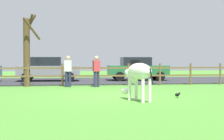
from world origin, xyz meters
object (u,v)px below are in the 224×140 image
at_px(zebra, 138,74).
at_px(visitor_right_of_tree, 96,70).
at_px(parked_car_grey, 48,69).
at_px(visitor_left_of_tree, 68,70).
at_px(bare_tree, 27,50).
at_px(crow_on_grass, 177,95).
at_px(parked_car_green, 137,69).

relative_size(zebra, visitor_right_of_tree, 1.12).
relative_size(parked_car_grey, visitor_left_of_tree, 2.47).
relative_size(bare_tree, parked_car_grey, 0.96).
distance_m(crow_on_grass, visitor_right_of_tree, 6.05).
bearing_deg(visitor_right_of_tree, crow_on_grass, -65.75).
xyz_separation_m(bare_tree, visitor_left_of_tree, (2.16, -0.64, -1.06)).
xyz_separation_m(crow_on_grass, parked_car_green, (0.81, 10.14, 0.72)).
bearing_deg(crow_on_grass, bare_tree, 133.78).
relative_size(parked_car_grey, visitor_right_of_tree, 2.47).
distance_m(bare_tree, zebra, 8.38).
distance_m(zebra, visitor_left_of_tree, 6.80).
height_order(parked_car_grey, visitor_left_of_tree, visitor_left_of_tree).
bearing_deg(visitor_right_of_tree, zebra, -82.68).
bearing_deg(zebra, parked_car_green, 77.11).
bearing_deg(bare_tree, zebra, -57.93).
relative_size(parked_car_green, visitor_left_of_tree, 2.47).
xyz_separation_m(parked_car_grey, visitor_right_of_tree, (2.67, -4.73, 0.06)).
height_order(parked_car_grey, visitor_right_of_tree, visitor_right_of_tree).
bearing_deg(visitor_right_of_tree, parked_car_green, 54.96).
relative_size(parked_car_grey, parked_car_green, 1.00).
bearing_deg(parked_car_grey, parked_car_green, -0.61).
bearing_deg(visitor_left_of_tree, crow_on_grass, -55.46).
height_order(crow_on_grass, parked_car_green, parked_car_green).
relative_size(bare_tree, parked_car_green, 0.96).
bearing_deg(visitor_right_of_tree, bare_tree, 166.33).
height_order(zebra, crow_on_grass, zebra).
distance_m(zebra, visitor_right_of_tree, 6.22).
distance_m(bare_tree, crow_on_grass, 8.99).
bearing_deg(crow_on_grass, parked_car_grey, 116.71).
bearing_deg(bare_tree, parked_car_green, 28.75).
distance_m(bare_tree, visitor_left_of_tree, 2.49).
distance_m(parked_car_grey, visitor_right_of_tree, 5.43).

